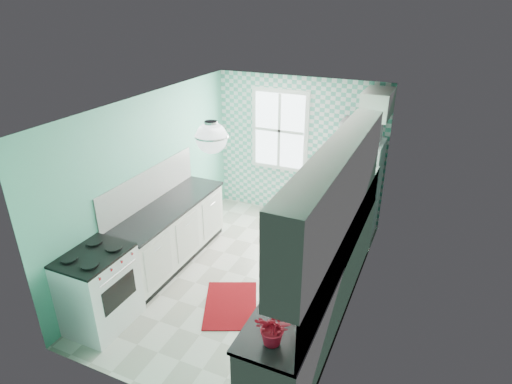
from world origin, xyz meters
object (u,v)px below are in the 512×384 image
at_px(stove, 99,288).
at_px(microwave, 361,131).
at_px(ceiling_light, 211,138).
at_px(sink, 346,213).
at_px(fridge, 355,190).
at_px(fruit_bowl, 293,305).
at_px(potted_plant, 274,327).

bearing_deg(stove, microwave, 55.09).
bearing_deg(ceiling_light, sink, 52.07).
bearing_deg(fridge, sink, -84.53).
relative_size(fruit_bowl, microwave, 0.48).
height_order(ceiling_light, sink, ceiling_light).
distance_m(stove, microwave, 4.30).
height_order(sink, potted_plant, sink).
distance_m(ceiling_light, potted_plant, 2.05).
xyz_separation_m(fridge, fruit_bowl, (0.09, -3.26, 0.15)).
height_order(fruit_bowl, potted_plant, potted_plant).
relative_size(potted_plant, microwave, 0.60).
xyz_separation_m(fridge, stove, (-2.31, -3.39, -0.32)).
xyz_separation_m(sink, fruit_bowl, (-0.00, -2.19, 0.04)).
bearing_deg(fridge, stove, -123.84).
relative_size(sink, potted_plant, 1.53).
height_order(ceiling_light, potted_plant, ceiling_light).
distance_m(ceiling_light, microwave, 2.89).
distance_m(ceiling_light, sink, 2.40).
distance_m(stove, potted_plant, 2.50).
relative_size(fridge, potted_plant, 4.76).
bearing_deg(fridge, fruit_bowl, -87.98).
distance_m(fridge, sink, 1.08).
distance_m(sink, potted_plant, 2.69).
bearing_deg(potted_plant, sink, 89.92).
bearing_deg(sink, fruit_bowl, -86.98).
bearing_deg(microwave, potted_plant, 92.79).
relative_size(ceiling_light, fridge, 0.21).
bearing_deg(stove, potted_plant, -9.41).
bearing_deg(stove, ceiling_light, 32.17).
bearing_deg(stove, sink, 43.33).
bearing_deg(sink, ceiling_light, -124.81).
bearing_deg(sink, stove, -132.92).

